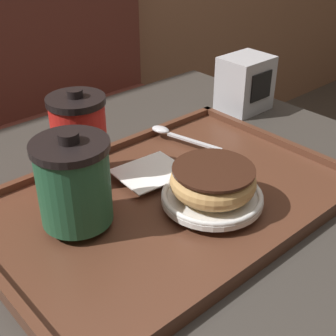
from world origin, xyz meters
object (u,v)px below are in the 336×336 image
(coffee_cup_front, at_px, (74,181))
(spoon, at_px, (170,133))
(donut_chocolate_glazed, at_px, (213,180))
(coffee_cup_rear, at_px, (79,136))
(napkin_dispenser, at_px, (245,84))

(coffee_cup_front, height_order, spoon, coffee_cup_front)
(donut_chocolate_glazed, bearing_deg, coffee_cup_rear, 116.79)
(coffee_cup_front, distance_m, donut_chocolate_glazed, 0.19)
(donut_chocolate_glazed, relative_size, napkin_dispenser, 1.06)
(coffee_cup_front, bearing_deg, napkin_dispenser, 14.64)
(coffee_cup_rear, distance_m, napkin_dispenser, 0.42)
(coffee_cup_rear, xyz_separation_m, napkin_dispenser, (0.42, 0.03, -0.03))
(spoon, height_order, napkin_dispenser, napkin_dispenser)
(spoon, distance_m, napkin_dispenser, 0.24)
(donut_chocolate_glazed, relative_size, spoon, 0.84)
(coffee_cup_rear, distance_m, donut_chocolate_glazed, 0.21)
(coffee_cup_rear, bearing_deg, coffee_cup_front, -126.02)
(coffee_cup_rear, height_order, napkin_dispenser, coffee_cup_rear)
(coffee_cup_rear, relative_size, donut_chocolate_glazed, 1.14)
(coffee_cup_rear, height_order, donut_chocolate_glazed, coffee_cup_rear)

